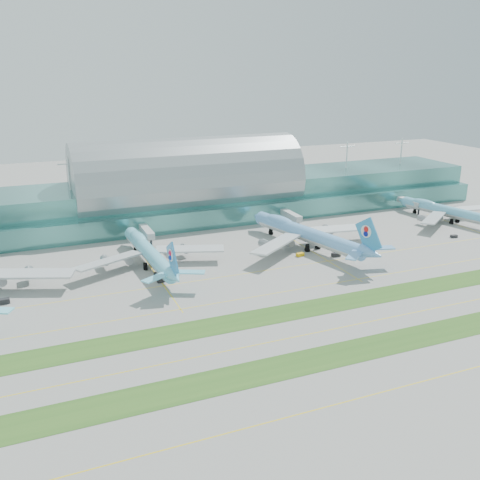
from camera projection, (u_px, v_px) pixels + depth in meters
name	position (u px, v px, depth m)	size (l,w,h in m)	color
ground	(303.00, 313.00, 177.68)	(700.00, 700.00, 0.00)	gray
terminal	(188.00, 192.00, 286.70)	(340.00, 69.10, 36.00)	#3D7A75
grass_strip_near	(350.00, 352.00, 153.02)	(420.00, 12.00, 0.08)	#2D591E
grass_strip_far	(300.00, 310.00, 179.43)	(420.00, 12.00, 0.08)	#2D591E
taxiline_a	(394.00, 389.00, 135.42)	(420.00, 0.35, 0.01)	yellow
taxiline_b	(324.00, 331.00, 165.35)	(420.00, 0.35, 0.01)	yellow
taxiline_c	(279.00, 293.00, 193.52)	(420.00, 0.35, 0.01)	yellow
taxiline_d	(254.00, 272.00, 212.89)	(420.00, 0.35, 0.01)	yellow
airliner_b	(149.00, 251.00, 218.38)	(62.91, 71.48, 19.67)	#6BCFEB
airliner_c	(306.00, 233.00, 240.20)	(69.24, 79.88, 22.26)	#69AAE8
airliner_d	(449.00, 211.00, 281.34)	(58.28, 67.25, 18.75)	#63B9DB
gse_b	(4.00, 301.00, 184.25)	(4.12, 2.12, 1.75)	black
gse_c	(161.00, 281.00, 202.81)	(3.05, 1.64, 1.25)	black
gse_d	(159.00, 273.00, 209.73)	(3.61, 1.52, 1.36)	black
gse_e	(300.00, 255.00, 230.90)	(3.44, 1.85, 1.39)	#E5A80D
gse_f	(336.00, 255.00, 230.39)	(3.79, 1.70, 1.67)	black
gse_g	(454.00, 236.00, 256.22)	(3.12, 1.72, 1.29)	black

